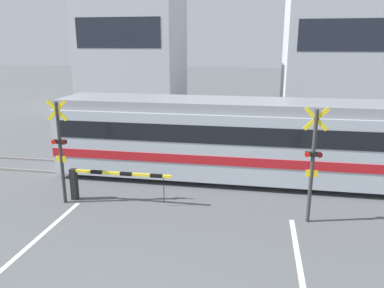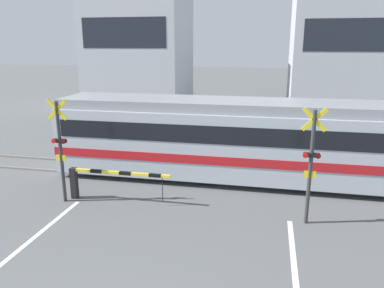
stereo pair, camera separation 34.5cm
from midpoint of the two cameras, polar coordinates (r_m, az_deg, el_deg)
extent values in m
cube|color=gray|center=(14.22, -0.42, -5.68)|extent=(50.00, 0.10, 0.08)
cube|color=gray|center=(15.55, 0.55, -3.84)|extent=(50.00, 0.10, 0.08)
cube|color=#ADB7C1|center=(14.26, 12.21, 0.03)|extent=(16.75, 2.63, 2.47)
cube|color=gray|center=(13.97, 12.53, 5.64)|extent=(16.58, 2.31, 0.36)
cube|color=red|center=(14.36, 12.13, -1.39)|extent=(16.77, 2.68, 0.32)
cube|color=black|center=(14.13, 12.33, 2.21)|extent=(16.08, 2.67, 0.64)
cube|color=black|center=(16.13, -18.97, 3.31)|extent=(0.03, 1.84, 0.80)
cylinder|color=black|center=(14.63, -8.75, -3.84)|extent=(0.76, 0.12, 0.76)
cylinder|color=black|center=(15.93, -7.10, -2.20)|extent=(0.76, 0.12, 0.76)
cube|color=black|center=(13.21, -18.24, -5.85)|extent=(0.20, 0.20, 1.07)
cube|color=yellow|center=(12.35, -11.52, -4.45)|extent=(3.36, 0.09, 0.09)
cube|color=black|center=(12.68, -15.06, -4.16)|extent=(0.40, 0.10, 0.10)
cube|color=black|center=(12.29, -10.79, -4.50)|extent=(0.40, 0.10, 0.10)
cube|color=black|center=(11.98, -6.27, -4.84)|extent=(0.40, 0.10, 0.10)
cylinder|color=black|center=(12.08, -5.13, -6.96)|extent=(0.02, 0.02, 0.81)
cube|color=black|center=(17.61, 13.77, -0.32)|extent=(0.20, 0.20, 1.07)
cube|color=yellow|center=(17.46, 8.37, 1.46)|extent=(3.36, 0.09, 0.09)
cube|color=black|center=(17.45, 11.12, 1.34)|extent=(0.40, 0.10, 0.10)
cube|color=black|center=(17.46, 7.82, 1.49)|extent=(0.40, 0.10, 0.10)
cube|color=black|center=(17.53, 4.53, 1.63)|extent=(0.40, 0.10, 0.10)
cylinder|color=black|center=(17.66, 3.74, 0.22)|extent=(0.02, 0.02, 0.81)
cylinder|color=#333333|center=(12.71, -20.09, -1.42)|extent=(0.11, 0.11, 3.35)
cube|color=yellow|center=(12.40, -20.67, 4.83)|extent=(0.68, 0.04, 0.68)
cube|color=yellow|center=(12.40, -20.67, 4.83)|extent=(0.68, 0.04, 0.68)
cube|color=black|center=(12.61, -20.25, 0.33)|extent=(0.44, 0.12, 0.12)
cylinder|color=red|center=(12.63, -21.09, 0.28)|extent=(0.15, 0.03, 0.15)
cylinder|color=#4C0C0C|center=(12.46, -19.75, 0.21)|extent=(0.15, 0.03, 0.15)
cube|color=yellow|center=(12.74, -20.06, -2.16)|extent=(0.32, 0.03, 0.20)
cylinder|color=#333333|center=(11.11, 16.98, -3.46)|extent=(0.11, 0.11, 3.35)
cube|color=yellow|center=(10.76, 17.55, 3.66)|extent=(0.68, 0.04, 0.68)
cube|color=yellow|center=(10.76, 17.55, 3.66)|extent=(0.68, 0.04, 0.68)
cube|color=black|center=(11.00, 17.14, -1.48)|extent=(0.44, 0.12, 0.12)
cylinder|color=red|center=(10.90, 16.29, -1.55)|extent=(0.15, 0.03, 0.15)
cylinder|color=#4C0C0C|center=(10.95, 18.06, -1.62)|extent=(0.15, 0.03, 0.15)
cube|color=yellow|center=(11.15, 16.92, -4.31)|extent=(0.32, 0.03, 0.20)
cylinder|color=#23232D|center=(20.02, 2.84, 1.56)|extent=(0.13, 0.13, 0.81)
cylinder|color=#23232D|center=(20.00, 3.23, 1.54)|extent=(0.13, 0.13, 0.81)
cube|color=#386647|center=(19.85, 3.06, 3.58)|extent=(0.38, 0.22, 0.64)
sphere|color=tan|center=(19.77, 3.08, 4.82)|extent=(0.22, 0.22, 0.22)
cube|color=#B2B7BC|center=(31.00, -9.33, 15.26)|extent=(7.45, 6.48, 10.55)
cube|color=#1E232D|center=(27.96, -11.66, 16.28)|extent=(6.26, 0.03, 2.11)
cube|color=#B2B7BC|center=(29.71, 20.77, 14.15)|extent=(7.12, 6.48, 10.16)
cube|color=#1E232D|center=(26.52, 22.12, 15.13)|extent=(5.98, 0.03, 2.03)
camera|label=1|loc=(0.17, -90.74, -0.20)|focal=35.00mm
camera|label=2|loc=(0.17, 89.26, 0.20)|focal=35.00mm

